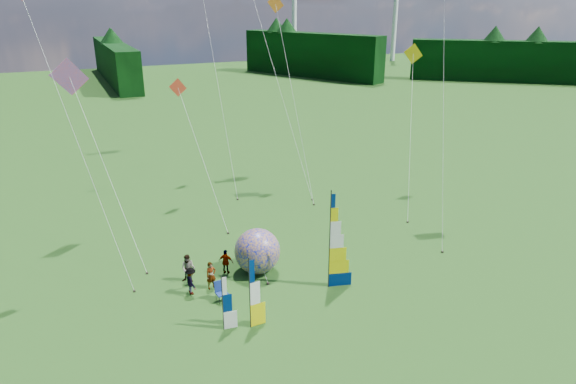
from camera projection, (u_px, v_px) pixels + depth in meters
name	position (u px, v px, depth m)	size (l,w,h in m)	color
ground	(339.00, 316.00, 25.92)	(220.00, 220.00, 0.00)	#2E5D26
treeline_ring	(341.00, 245.00, 24.51)	(210.00, 210.00, 8.00)	black
feather_banner_main	(330.00, 242.00, 27.61)	(1.48, 0.10, 5.53)	#011E5C
side_banner_left	(250.00, 295.00, 24.41)	(1.01, 0.10, 3.66)	yellow
side_banner_far	(223.00, 304.00, 24.37)	(0.86, 0.10, 2.87)	white
bol_inflatable	(257.00, 251.00, 29.72)	(2.67, 2.67, 2.67)	#0011A8
spectator_a	(211.00, 275.00, 28.18)	(0.58, 0.38, 1.59)	#66594C
spectator_b	(188.00, 268.00, 28.82)	(0.81, 0.40, 1.67)	#66594C
spectator_c	(191.00, 281.00, 27.63)	(1.01, 0.38, 1.57)	#66594C
spectator_d	(226.00, 262.00, 29.69)	(0.89, 0.36, 1.52)	#66594C
camp_chair	(222.00, 292.00, 27.02)	(0.64, 0.64, 1.11)	navy
kite_whale	(278.00, 73.00, 42.79)	(3.49, 15.25, 18.44)	black
kite_rainbow_delta	(105.00, 155.00, 30.81)	(6.55, 12.48, 12.49)	#F23B22
kite_parafoil	(445.00, 103.00, 33.02)	(7.87, 10.84, 17.51)	red
small_kite_red	(201.00, 149.00, 36.57)	(3.36, 10.61, 10.02)	red
small_kite_orange	(294.00, 95.00, 40.48)	(2.67, 10.24, 15.91)	orange
small_kite_yellow	(411.00, 124.00, 38.70)	(7.74, 10.14, 12.32)	yellow
small_kite_pink	(78.00, 138.00, 26.74)	(5.26, 7.12, 16.49)	#CB4873
small_kite_green	(215.00, 60.00, 41.92)	(2.63, 12.82, 20.72)	green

